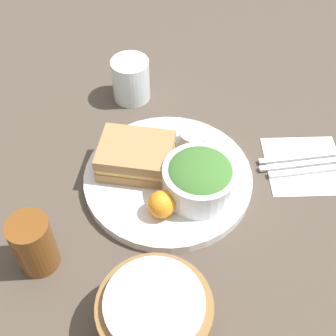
{
  "coord_description": "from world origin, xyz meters",
  "views": [
    {
      "loc": [
        0.02,
        0.56,
        0.7
      ],
      "look_at": [
        0.0,
        0.0,
        0.04
      ],
      "focal_mm": 50.0,
      "sensor_mm": 36.0,
      "label": 1
    }
  ],
  "objects": [
    {
      "name": "knife",
      "position": [
        -0.27,
        -0.03,
        0.01
      ],
      "size": [
        0.18,
        0.03,
        0.01
      ],
      "primitive_type": "cube",
      "rotation": [
        0.0,
        0.0,
        3.26
      ],
      "color": "silver",
      "rests_on": "napkin"
    },
    {
      "name": "fork",
      "position": [
        -0.27,
        -0.05,
        0.01
      ],
      "size": [
        0.17,
        0.03,
        0.01
      ],
      "primitive_type": "cube",
      "rotation": [
        0.0,
        0.0,
        3.26
      ],
      "color": "silver",
      "rests_on": "napkin"
    },
    {
      "name": "salad_bowl",
      "position": [
        -0.05,
        0.04,
        0.06
      ],
      "size": [
        0.13,
        0.13,
        0.07
      ],
      "color": "white",
      "rests_on": "plate"
    },
    {
      "name": "napkin",
      "position": [
        -0.27,
        -0.03,
        0.0
      ],
      "size": [
        0.15,
        0.15,
        0.0
      ],
      "primitive_type": "cube",
      "color": "white",
      "rests_on": "ground_plane"
    },
    {
      "name": "dressing_cup",
      "position": [
        -0.05,
        -0.07,
        0.04
      ],
      "size": [
        0.06,
        0.06,
        0.04
      ],
      "primitive_type": "cylinder",
      "color": "#B7B7BC",
      "rests_on": "plate"
    },
    {
      "name": "water_glass",
      "position": [
        0.07,
        -0.25,
        0.05
      ],
      "size": [
        0.08,
        0.08,
        0.1
      ],
      "primitive_type": "cylinder",
      "color": "silver",
      "rests_on": "ground_plane"
    },
    {
      "name": "bread_basket",
      "position": [
        0.03,
        0.28,
        0.04
      ],
      "size": [
        0.17,
        0.17,
        0.09
      ],
      "color": "olive",
      "rests_on": "ground_plane"
    },
    {
      "name": "drink_glass",
      "position": [
        0.22,
        0.16,
        0.05
      ],
      "size": [
        0.07,
        0.07,
        0.11
      ],
      "primitive_type": "cylinder",
      "color": "brown",
      "rests_on": "ground_plane"
    },
    {
      "name": "orange_wedge",
      "position": [
        0.01,
        0.09,
        0.04
      ],
      "size": [
        0.05,
        0.05,
        0.05
      ],
      "primitive_type": "sphere",
      "color": "orange",
      "rests_on": "plate"
    },
    {
      "name": "plate",
      "position": [
        0.0,
        0.0,
        0.01
      ],
      "size": [
        0.32,
        0.32,
        0.02
      ],
      "primitive_type": "cylinder",
      "color": "silver",
      "rests_on": "ground_plane"
    },
    {
      "name": "spoon",
      "position": [
        -0.27,
        -0.01,
        0.01
      ],
      "size": [
        0.16,
        0.03,
        0.01
      ],
      "primitive_type": "cube",
      "rotation": [
        0.0,
        0.0,
        3.26
      ],
      "color": "silver",
      "rests_on": "napkin"
    },
    {
      "name": "sandwich",
      "position": [
        0.06,
        -0.03,
        0.05
      ],
      "size": [
        0.15,
        0.13,
        0.05
      ],
      "color": "#A37A4C",
      "rests_on": "plate"
    },
    {
      "name": "ground_plane",
      "position": [
        0.0,
        0.0,
        0.0
      ],
      "size": [
        4.0,
        4.0,
        0.0
      ],
      "primitive_type": "plane",
      "color": "#4C4238"
    }
  ]
}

